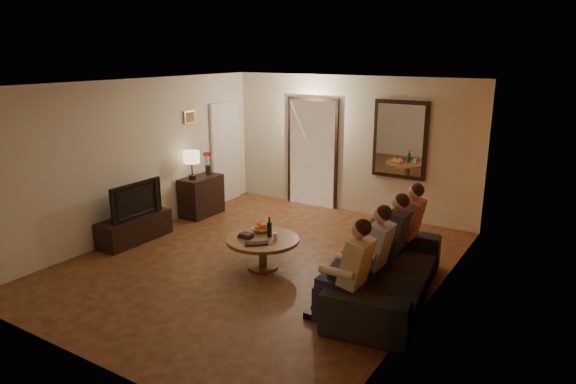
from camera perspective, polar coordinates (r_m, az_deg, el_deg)
The scene contains 33 objects.
floor at distance 7.71m, azimuth -3.10°, elevation -7.73°, with size 5.00×6.00×0.01m, color #3C2710.
ceiling at distance 7.11m, azimuth -3.41°, elevation 11.93°, with size 5.00×6.00×0.01m, color white.
back_wall at distance 9.85m, azimuth 6.88°, elevation 5.19°, with size 5.00×0.02×2.60m, color beige.
front_wall at distance 5.25m, azimuth -22.50°, elevation -5.03°, with size 5.00×0.02×2.60m, color beige.
left_wall at distance 8.95m, azimuth -16.48°, elevation 3.64°, with size 0.02×6.00×2.60m, color beige.
right_wall at distance 6.25m, azimuth 15.85°, elevation -1.25°, with size 0.02×6.00×2.60m, color beige.
orange_accent at distance 6.25m, azimuth 15.77°, elevation -1.24°, with size 0.01×6.00×2.60m, color #C26F21.
kitchen_doorway at distance 10.24m, azimuth 2.73°, elevation 4.25°, with size 1.00×0.06×2.10m, color #FFE0A5.
door_trim at distance 10.23m, azimuth 2.70°, elevation 4.24°, with size 1.12×0.04×2.22m, color black.
fridge_glimpse at distance 10.16m, azimuth 3.97°, elevation 3.28°, with size 0.45×0.03×1.70m, color silver.
mirror_frame at distance 9.41m, azimuth 12.35°, elevation 5.70°, with size 1.00×0.05×1.40m, color black.
mirror_glass at distance 9.38m, azimuth 12.29°, elevation 5.68°, with size 0.86×0.02×1.26m, color white.
white_door at distance 10.61m, azimuth -6.96°, elevation 4.38°, with size 0.06×0.85×2.04m, color white.
framed_art at distance 9.74m, azimuth -10.88°, elevation 8.19°, with size 0.03×0.28×0.24m, color #B28C33.
art_canvas at distance 9.73m, azimuth -10.82°, elevation 8.18°, with size 0.01×0.22×0.18m, color brown.
dresser at distance 9.87m, azimuth -9.60°, elevation -0.44°, with size 0.45×0.84×0.74m, color black.
table_lamp at distance 9.56m, azimuth -10.64°, elevation 2.96°, with size 0.30×0.30×0.54m, color beige, non-canonical shape.
flower_vase at distance 9.89m, azimuth -8.91°, elevation 3.16°, with size 0.14×0.14×0.44m, color #AA1226, non-canonical shape.
tv_stand at distance 8.81m, azimuth -16.67°, elevation -3.92°, with size 0.45×1.27×0.42m, color black.
tv at distance 8.66m, azimuth -16.92°, elevation -0.78°, with size 0.13×1.01×0.58m, color black.
sofa at distance 6.64m, azimuth 11.07°, elevation -8.58°, with size 0.97×2.49×0.73m, color black.
person_a at distance 5.81m, azimuth 6.99°, elevation -9.41°, with size 0.60×0.40×1.20m, color tan, non-canonical shape.
person_b at distance 6.32m, azimuth 9.33°, elevation -7.41°, with size 0.60×0.40×1.20m, color tan, non-canonical shape.
person_c at distance 6.84m, azimuth 11.30°, elevation -5.70°, with size 0.60×0.40×1.20m, color tan, non-canonical shape.
person_d at distance 7.37m, azimuth 12.98°, elevation -4.24°, with size 0.60×0.40×1.20m, color tan, non-canonical shape.
dog at distance 7.10m, azimuth 7.96°, elevation -7.51°, with size 0.56×0.24×0.56m, color olive, non-canonical shape.
coffee_table at distance 7.43m, azimuth -2.81°, elevation -6.77°, with size 1.05×1.05×0.45m, color brown.
bowl at distance 7.61m, azimuth -3.01°, elevation -4.18°, with size 0.26×0.26×0.06m, color white.
oranges at distance 7.58m, azimuth -3.02°, elevation -3.69°, with size 0.20×0.20×0.08m, color #FF5015, non-canonical shape.
wine_bottle at distance 7.35m, azimuth -2.09°, elevation -3.86°, with size 0.07×0.07×0.31m, color black, non-canonical shape.
wine_glass at distance 7.28m, azimuth -1.45°, elevation -4.93°, with size 0.06×0.06×0.10m, color silver.
book_stack at distance 7.38m, azimuth -4.69°, elevation -4.80°, with size 0.20×0.15×0.07m, color black, non-canonical shape.
laptop at distance 7.08m, azimuth -3.47°, elevation -5.87°, with size 0.33×0.21×0.03m, color black.
Camera 1 is at (4.10, -5.79, 3.03)m, focal length 32.00 mm.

